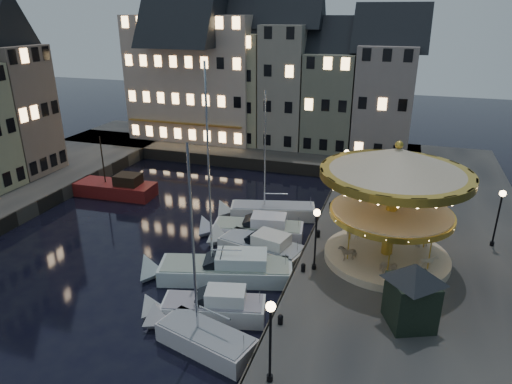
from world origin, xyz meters
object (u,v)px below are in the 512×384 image
(bollard_b, at_px, (303,267))
(motorboat_e, at_px, (253,230))
(streetlamp_d, at_px, (499,210))
(motorboat_b, at_px, (207,308))
(motorboat_a, at_px, (198,336))
(ticket_kiosk, at_px, (414,284))
(streetlamp_b, at_px, (316,231))
(motorboat_f, at_px, (266,211))
(streetlamp_a, at_px, (270,331))
(red_fishing_boat, at_px, (117,189))
(bollard_a, at_px, (280,319))
(motorboat_c, at_px, (220,270))
(bollard_d, at_px, (331,205))
(motorboat_d, at_px, (257,247))
(carousel, at_px, (395,184))
(bollard_c, at_px, (318,233))
(streetlamp_c, at_px, (346,166))

(bollard_b, xyz_separation_m, motorboat_e, (-5.32, 5.89, -0.96))
(streetlamp_d, bearing_deg, motorboat_b, -143.78)
(motorboat_a, bearing_deg, ticket_kiosk, 18.59)
(streetlamp_b, relative_size, motorboat_f, 0.38)
(streetlamp_a, bearing_deg, motorboat_b, 137.13)
(streetlamp_a, height_order, red_fishing_boat, red_fishing_boat)
(bollard_a, xyz_separation_m, ticket_kiosk, (6.41, 2.11, 2.14))
(streetlamp_b, distance_m, motorboat_f, 11.67)
(motorboat_c, xyz_separation_m, motorboat_e, (0.18, 6.41, -0.04))
(motorboat_c, relative_size, ticket_kiosk, 3.19)
(streetlamp_a, bearing_deg, bollard_d, 91.72)
(streetlamp_a, relative_size, ticket_kiosk, 1.02)
(bollard_a, xyz_separation_m, bollard_d, (0.00, 16.00, 0.00))
(streetlamp_d, distance_m, motorboat_e, 17.62)
(motorboat_d, bearing_deg, streetlamp_d, 14.54)
(motorboat_a, bearing_deg, carousel, 48.09)
(streetlamp_a, distance_m, ticket_kiosk, 8.44)
(motorboat_b, height_order, red_fishing_boat, red_fishing_boat)
(bollard_a, distance_m, red_fishing_boat, 25.87)
(ticket_kiosk, bearing_deg, motorboat_f, 131.86)
(motorboat_a, relative_size, motorboat_e, 1.32)
(bollard_c, height_order, motorboat_c, motorboat_c)
(motorboat_f, bearing_deg, bollard_c, -41.67)
(motorboat_d, bearing_deg, bollard_b, -38.86)
(bollard_b, xyz_separation_m, motorboat_d, (-4.14, 3.34, -0.96))
(red_fishing_boat, bearing_deg, streetlamp_a, -42.75)
(ticket_kiosk, bearing_deg, streetlamp_c, 108.48)
(streetlamp_d, height_order, red_fishing_boat, red_fishing_boat)
(red_fishing_boat, bearing_deg, streetlamp_d, -4.58)
(streetlamp_b, distance_m, motorboat_b, 8.08)
(streetlamp_c, relative_size, motorboat_e, 0.51)
(bollard_c, bearing_deg, motorboat_e, 170.49)
(streetlamp_d, height_order, ticket_kiosk, streetlamp_d)
(bollard_b, xyz_separation_m, bollard_c, (0.00, 5.00, 0.00))
(streetlamp_c, relative_size, streetlamp_d, 1.00)
(streetlamp_a, bearing_deg, motorboat_d, 110.28)
(bollard_a, height_order, carousel, carousel)
(motorboat_e, bearing_deg, streetlamp_c, 53.87)
(motorboat_a, bearing_deg, streetlamp_b, 57.45)
(carousel, bearing_deg, bollard_a, -119.56)
(ticket_kiosk, bearing_deg, bollard_d, 114.78)
(red_fishing_boat, bearing_deg, bollard_a, -37.14)
(bollard_b, distance_m, red_fishing_boat, 22.97)
(bollard_a, height_order, bollard_c, same)
(bollard_c, bearing_deg, red_fishing_boat, 166.08)
(streetlamp_b, xyz_separation_m, motorboat_b, (-5.25, -5.12, -3.38))
(streetlamp_a, bearing_deg, motorboat_e, 111.04)
(bollard_a, bearing_deg, ticket_kiosk, 18.24)
(bollard_d, distance_m, motorboat_a, 17.96)
(motorboat_f, bearing_deg, red_fishing_boat, 179.04)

